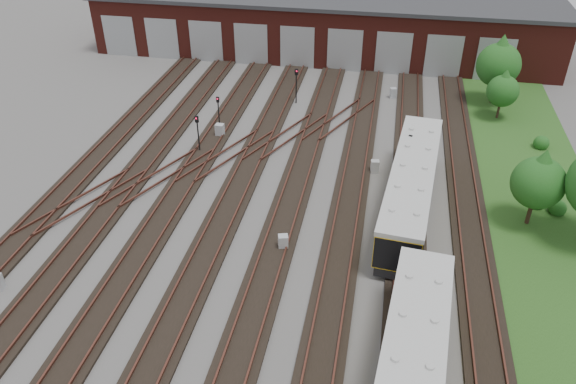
# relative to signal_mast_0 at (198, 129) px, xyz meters

# --- Properties ---
(ground) EXTENTS (120.00, 120.00, 0.00)m
(ground) POSITION_rel_signal_mast_0_xyz_m (6.42, -14.37, -2.03)
(ground) COLOR #474541
(ground) RESTS_ON ground
(track_network) EXTENTS (30.40, 70.00, 0.33)m
(track_network) POSITION_rel_signal_mast_0_xyz_m (6.25, -13.78, -1.92)
(track_network) COLOR black
(track_network) RESTS_ON ground
(maintenance_shed) EXTENTS (51.00, 12.50, 6.35)m
(maintenance_shed) POSITION_rel_signal_mast_0_xyz_m (6.41, 25.60, 1.17)
(maintenance_shed) COLOR #581C16
(maintenance_shed) RESTS_ON ground
(grass_verge) EXTENTS (8.00, 55.00, 0.05)m
(grass_verge) POSITION_rel_signal_mast_0_xyz_m (25.42, -4.37, -2.01)
(grass_verge) COLOR #214416
(grass_verge) RESTS_ON ground
(signal_mast_0) EXTENTS (0.27, 0.26, 3.16)m
(signal_mast_0) POSITION_rel_signal_mast_0_xyz_m (0.00, 0.00, 0.00)
(signal_mast_0) COLOR black
(signal_mast_0) RESTS_ON ground
(signal_mast_1) EXTENTS (0.24, 0.23, 2.84)m
(signal_mast_1) POSITION_rel_signal_mast_0_xyz_m (0.32, 4.45, -0.20)
(signal_mast_1) COLOR black
(signal_mast_1) RESTS_ON ground
(signal_mast_2) EXTENTS (0.32, 0.31, 3.34)m
(signal_mast_2) POSITION_rel_signal_mast_0_xyz_m (5.92, 10.62, 0.11)
(signal_mast_2) COLOR black
(signal_mast_2) RESTS_ON ground
(signal_mast_3) EXTENTS (0.30, 0.28, 3.51)m
(signal_mast_3) POSITION_rel_signal_mast_0_xyz_m (16.18, -0.82, 0.20)
(signal_mast_3) COLOR black
(signal_mast_3) RESTS_ON ground
(relay_cabinet_1) EXTENTS (0.72, 0.61, 1.13)m
(relay_cabinet_1) POSITION_rel_signal_mast_0_xyz_m (0.85, 2.83, -1.47)
(relay_cabinet_1) COLOR #A9ACAE
(relay_cabinet_1) RESTS_ON ground
(relay_cabinet_2) EXTENTS (0.71, 0.65, 1.00)m
(relay_cabinet_2) POSITION_rel_signal_mast_0_xyz_m (8.90, -10.67, -1.53)
(relay_cabinet_2) COLOR #A9ACAE
(relay_cabinet_2) RESTS_ON ground
(relay_cabinet_3) EXTENTS (0.67, 0.60, 0.96)m
(relay_cabinet_3) POSITION_rel_signal_mast_0_xyz_m (14.77, 13.58, -1.55)
(relay_cabinet_3) COLOR #A9ACAE
(relay_cabinet_3) RESTS_ON ground
(relay_cabinet_4) EXTENTS (0.66, 0.57, 0.99)m
(relay_cabinet_4) POSITION_rel_signal_mast_0_xyz_m (13.89, -0.51, -1.54)
(relay_cabinet_4) COLOR #A9ACAE
(relay_cabinet_4) RESTS_ON ground
(tree_0) EXTENTS (3.93, 3.93, 6.52)m
(tree_0) POSITION_rel_signal_mast_0_xyz_m (23.84, 14.08, 2.16)
(tree_0) COLOR #302016
(tree_0) RESTS_ON ground
(tree_1) EXTENTS (2.75, 2.75, 4.56)m
(tree_1) POSITION_rel_signal_mast_0_xyz_m (24.04, 10.81, 0.89)
(tree_1) COLOR #302016
(tree_1) RESTS_ON ground
(tree_3) EXTENTS (3.35, 3.35, 5.55)m
(tree_3) POSITION_rel_signal_mast_0_xyz_m (24.12, -5.12, 1.53)
(tree_3) COLOR #302016
(tree_3) RESTS_ON ground
(bush_0) EXTENTS (1.18, 1.18, 1.18)m
(bush_0) POSITION_rel_signal_mast_0_xyz_m (25.03, -2.99, -1.44)
(bush_0) COLOR #194C15
(bush_0) RESTS_ON ground
(bush_1) EXTENTS (1.15, 1.15, 1.15)m
(bush_1) POSITION_rel_signal_mast_0_xyz_m (26.28, -3.53, -1.45)
(bush_1) COLOR #194C15
(bush_1) RESTS_ON ground
(bush_2) EXTENTS (1.22, 1.22, 1.22)m
(bush_2) POSITION_rel_signal_mast_0_xyz_m (26.85, 5.80, -1.42)
(bush_2) COLOR #194C15
(bush_2) RESTS_ON ground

